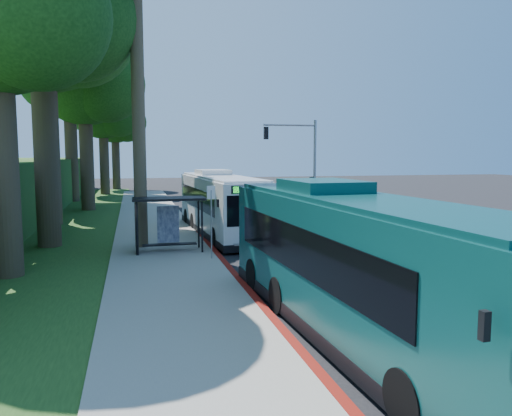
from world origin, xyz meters
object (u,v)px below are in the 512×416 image
object	(u,v)px
bus_shelter	(163,214)
teal_bus	(355,263)
white_bus	(220,203)
pickup	(276,211)

from	to	relation	value
bus_shelter	teal_bus	distance (m)	12.19
bus_shelter	white_bus	xyz separation A→B (m)	(3.45, 4.87, -0.07)
white_bus	teal_bus	size ratio (longest dim) A/B	0.95
bus_shelter	pickup	xyz separation A→B (m)	(7.83, 8.66, -1.07)
bus_shelter	white_bus	bearing A→B (deg)	54.68
bus_shelter	pickup	bearing A→B (deg)	47.85
bus_shelter	white_bus	distance (m)	5.97
teal_bus	pickup	world-z (taller)	teal_bus
teal_bus	pickup	bearing A→B (deg)	76.49
teal_bus	bus_shelter	bearing A→B (deg)	106.31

